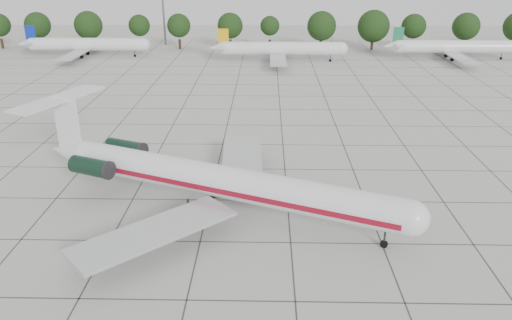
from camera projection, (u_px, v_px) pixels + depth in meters
The scene contains 8 objects.
ground at pixel (287, 201), 51.28m from camera, with size 260.00×260.00×0.00m, color #BBBBB3.
apron_joints at pixel (283, 148), 65.10m from camera, with size 170.00×170.00×0.02m, color #383838.
main_airliner at pixel (206, 178), 48.43m from camera, with size 39.06×29.45×9.51m.
ground_crew at pixel (403, 216), 46.68m from camera, with size 0.60×0.39×1.65m, color #CE6F0C.
bg_airliner_b at pixel (87, 45), 119.66m from camera, with size 28.24×27.20×7.40m.
bg_airliner_c at pixel (281, 49), 114.49m from camera, with size 28.24×27.20×7.40m.
bg_airliner_d at pixel (454, 47), 116.67m from camera, with size 28.24×27.20×7.40m.
tree_line at pixel (230, 26), 127.51m from camera, with size 249.86×8.44×10.22m.
Camera 1 is at (-2.25, -45.69, 23.76)m, focal length 35.00 mm.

